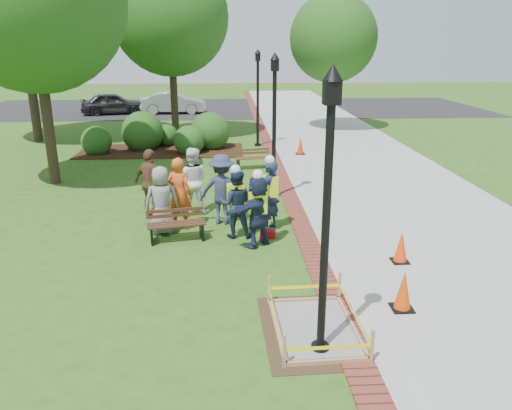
{
  "coord_description": "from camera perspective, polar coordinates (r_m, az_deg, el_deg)",
  "views": [
    {
      "loc": [
        -0.11,
        -9.54,
        4.52
      ],
      "look_at": [
        0.5,
        1.2,
        1.0
      ],
      "focal_mm": 35.0,
      "sensor_mm": 36.0,
      "label": 1
    }
  ],
  "objects": [
    {
      "name": "ground",
      "position": [
        10.55,
        -2.36,
        -7.25
      ],
      "size": [
        100.0,
        100.0,
        0.0
      ],
      "primitive_type": "plane",
      "color": "#285116",
      "rests_on": "ground"
    },
    {
      "name": "sidewalk",
      "position": [
        20.69,
        11.17,
        5.18
      ],
      "size": [
        6.0,
        60.0,
        0.02
      ],
      "primitive_type": "cube",
      "color": "#9E9E99",
      "rests_on": "ground"
    },
    {
      "name": "brick_edging",
      "position": [
        20.14,
        2.14,
        5.17
      ],
      "size": [
        0.5,
        60.0,
        0.03
      ],
      "primitive_type": "cube",
      "color": "maroon",
      "rests_on": "ground"
    },
    {
      "name": "mulch_bed",
      "position": [
        22.19,
        -10.73,
        6.1
      ],
      "size": [
        7.0,
        3.0,
        0.05
      ],
      "primitive_type": "cube",
      "color": "#381E0F",
      "rests_on": "ground"
    },
    {
      "name": "parking_lot",
      "position": [
        36.82,
        -3.12,
        11.04
      ],
      "size": [
        36.0,
        12.0,
        0.01
      ],
      "primitive_type": "cube",
      "color": "black",
      "rests_on": "ground"
    },
    {
      "name": "wet_concrete_pad",
      "position": [
        8.41,
        6.76,
        -12.63
      ],
      "size": [
        1.78,
        2.36,
        0.55
      ],
      "color": "#47331E",
      "rests_on": "ground"
    },
    {
      "name": "bench_near",
      "position": [
        12.03,
        -9.04,
        -2.97
      ],
      "size": [
        1.43,
        0.7,
        0.74
      ],
      "color": "#4C301A",
      "rests_on": "ground"
    },
    {
      "name": "bench_far",
      "position": [
        18.75,
        -0.34,
        4.88
      ],
      "size": [
        1.38,
        0.65,
        0.72
      ],
      "color": "brown",
      "rests_on": "ground"
    },
    {
      "name": "cone_front",
      "position": [
        9.23,
        16.49,
        -9.46
      ],
      "size": [
        0.38,
        0.38,
        0.75
      ],
      "color": "black",
      "rests_on": "ground"
    },
    {
      "name": "cone_back",
      "position": [
        11.12,
        16.24,
        -4.71
      ],
      "size": [
        0.36,
        0.36,
        0.71
      ],
      "color": "black",
      "rests_on": "ground"
    },
    {
      "name": "cone_far",
      "position": [
        21.19,
        5.1,
        6.69
      ],
      "size": [
        0.37,
        0.37,
        0.73
      ],
      "color": "black",
      "rests_on": "ground"
    },
    {
      "name": "toolbox",
      "position": [
        12.11,
        1.38,
        -3.33
      ],
      "size": [
        0.4,
        0.27,
        0.18
      ],
      "primitive_type": "cube",
      "rotation": [
        0.0,
        0.0,
        -0.2
      ],
      "color": "#A30C14",
      "rests_on": "ground"
    },
    {
      "name": "lamp_near",
      "position": [
        6.98,
        8.13,
        0.96
      ],
      "size": [
        0.28,
        0.28,
        4.26
      ],
      "color": "black",
      "rests_on": "ground"
    },
    {
      "name": "lamp_mid",
      "position": [
        14.74,
        2.1,
        10.15
      ],
      "size": [
        0.28,
        0.28,
        4.26
      ],
      "color": "black",
      "rests_on": "ground"
    },
    {
      "name": "lamp_far",
      "position": [
        22.67,
        0.2,
        12.95
      ],
      "size": [
        0.28,
        0.28,
        4.26
      ],
      "color": "black",
      "rests_on": "ground"
    },
    {
      "name": "tree_back",
      "position": [
        25.27,
        -9.79,
        20.43
      ],
      "size": [
        5.48,
        5.48,
        8.4
      ],
      "color": "#3D2D1E",
      "rests_on": "ground"
    },
    {
      "name": "tree_right",
      "position": [
        27.44,
        8.81,
        18.32
      ],
      "size": [
        4.52,
        4.52,
        6.99
      ],
      "color": "#3D2D1E",
      "rests_on": "ground"
    },
    {
      "name": "shrub_a",
      "position": [
        22.34,
        -17.64,
        5.59
      ],
      "size": [
        1.28,
        1.28,
        1.28
      ],
      "primitive_type": "sphere",
      "color": "#144916",
      "rests_on": "ground"
    },
    {
      "name": "shrub_b",
      "position": [
        22.78,
        -12.72,
        6.23
      ],
      "size": [
        1.81,
        1.81,
        1.81
      ],
      "primitive_type": "sphere",
      "color": "#144916",
      "rests_on": "ground"
    },
    {
      "name": "shrub_c",
      "position": [
        21.54,
        -7.6,
        5.84
      ],
      "size": [
        1.3,
        1.3,
        1.3
      ],
      "primitive_type": "sphere",
      "color": "#144916",
      "rests_on": "ground"
    },
    {
      "name": "shrub_d",
      "position": [
        22.51,
        -5.22,
        6.46
      ],
      "size": [
        1.75,
        1.75,
        1.75
      ],
      "primitive_type": "sphere",
      "color": "#144916",
      "rests_on": "ground"
    },
    {
      "name": "shrub_e",
      "position": [
        23.44,
        -10.11,
        6.72
      ],
      "size": [
        1.05,
        1.05,
        1.05
      ],
      "primitive_type": "sphere",
      "color": "#144916",
      "rests_on": "ground"
    },
    {
      "name": "casual_person_a",
      "position": [
        12.34,
        -10.72,
        0.49
      ],
      "size": [
        0.59,
        0.44,
        1.7
      ],
      "color": "gray",
      "rests_on": "ground"
    },
    {
      "name": "casual_person_b",
      "position": [
        12.63,
        -8.74,
        1.32
      ],
      "size": [
        0.69,
        0.57,
        1.83
      ],
      "color": "#D85419",
      "rests_on": "ground"
    },
    {
      "name": "casual_person_c",
      "position": [
        13.75,
        -7.3,
        2.77
      ],
      "size": [
        0.62,
        0.43,
        1.83
      ],
      "color": "white",
      "rests_on": "ground"
    },
    {
      "name": "casual_person_d",
      "position": [
        13.61,
        -11.91,
        2.42
      ],
      "size": [
        0.7,
        0.65,
        1.85
      ],
      "color": "brown",
      "rests_on": "ground"
    },
    {
      "name": "casual_person_e",
      "position": [
        12.85,
        -3.92,
        1.78
      ],
      "size": [
        0.64,
        0.48,
        1.82
      ],
      "color": "#2D344F",
      "rests_on": "ground"
    },
    {
      "name": "hivis_worker_a",
      "position": [
        11.36,
        0.2,
        -0.41
      ],
      "size": [
        0.64,
        0.6,
        1.83
      ],
      "color": "#16203B",
      "rests_on": "ground"
    },
    {
      "name": "hivis_worker_b",
      "position": [
        12.39,
        1.53,
        1.35
      ],
      "size": [
        0.63,
        0.67,
        1.91
      ],
      "color": "#191F41",
      "rests_on": "ground"
    },
    {
      "name": "hivis_worker_c",
      "position": [
        11.92,
        -2.32,
        0.42
      ],
      "size": [
        0.55,
        0.37,
        1.8
      ],
      "color": "#18203E",
      "rests_on": "ground"
    },
    {
      "name": "parked_car_a",
      "position": [
        34.73,
        -15.9,
        9.95
      ],
      "size": [
        3.04,
        5.02,
        1.53
      ],
      "primitive_type": "imported",
      "rotation": [
        0.0,
        0.0,
        1.8
      ],
      "color": "#29292C",
      "rests_on": "ground"
    },
    {
      "name": "parked_car_b",
      "position": [
        34.24,
        -9.35,
        10.29
      ],
      "size": [
        2.1,
        4.69,
        1.52
      ],
      "primitive_type": "imported",
      "rotation": [
        0.0,
        0.0,
        1.59
      ],
      "color": "#BBBAC0",
      "rests_on": "ground"
    }
  ]
}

